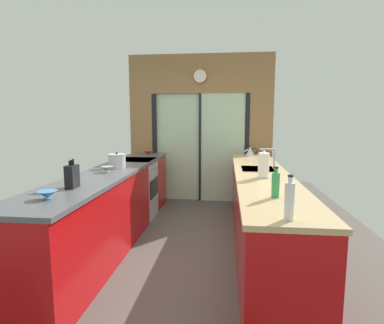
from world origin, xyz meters
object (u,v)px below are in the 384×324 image
at_px(mixing_bowl_mid, 107,169).
at_px(knife_block, 72,176).
at_px(soap_bottle_far, 276,184).
at_px(soap_bottle_near, 289,200).
at_px(mixing_bowl_near, 47,195).
at_px(paper_towel_roll, 264,165).
at_px(mixing_bowl_far, 148,152).
at_px(kettle, 250,151).
at_px(stock_pot, 117,161).
at_px(oven_range, 136,189).

bearing_deg(mixing_bowl_mid, knife_block, -90.00).
relative_size(mixing_bowl_mid, soap_bottle_far, 0.58).
distance_m(soap_bottle_near, soap_bottle_far, 0.56).
height_order(mixing_bowl_near, paper_towel_roll, paper_towel_roll).
xyz_separation_m(mixing_bowl_far, knife_block, (0.00, -2.75, 0.07)).
distance_m(kettle, soap_bottle_near, 3.38).
distance_m(mixing_bowl_near, knife_block, 0.41).
height_order(soap_bottle_far, paper_towel_roll, paper_towel_roll).
height_order(mixing_bowl_near, knife_block, knife_block).
bearing_deg(kettle, knife_block, -123.64).
height_order(soap_bottle_near, soap_bottle_far, soap_bottle_near).
xyz_separation_m(mixing_bowl_mid, soap_bottle_near, (1.78, -1.53, 0.09)).
bearing_deg(stock_pot, mixing_bowl_near, -90.00).
relative_size(mixing_bowl_far, knife_block, 0.74).
relative_size(mixing_bowl_near, knife_block, 0.58).
height_order(mixing_bowl_mid, mixing_bowl_far, mixing_bowl_mid).
relative_size(mixing_bowl_near, mixing_bowl_mid, 1.06).
xyz_separation_m(oven_range, mixing_bowl_near, (0.02, -2.41, 0.50)).
distance_m(kettle, soap_bottle_far, 2.83).
xyz_separation_m(oven_range, soap_bottle_far, (1.80, -2.15, 0.57)).
bearing_deg(soap_bottle_far, knife_block, 175.23).
bearing_deg(mixing_bowl_far, oven_range, -91.41).
height_order(oven_range, mixing_bowl_near, mixing_bowl_near).
bearing_deg(oven_range, mixing_bowl_far, 88.59).
relative_size(mixing_bowl_mid, knife_block, 0.54).
xyz_separation_m(mixing_bowl_far, stock_pot, (-0.00, -1.59, 0.06)).
bearing_deg(stock_pot, kettle, 40.40).
xyz_separation_m(stock_pot, paper_towel_roll, (1.78, -0.46, 0.04)).
bearing_deg(mixing_bowl_near, soap_bottle_far, 8.11).
height_order(soap_bottle_near, paper_towel_roll, paper_towel_roll).
bearing_deg(paper_towel_roll, mixing_bowl_far, 130.87).
bearing_deg(mixing_bowl_near, mixing_bowl_far, 90.00).
relative_size(kettle, soap_bottle_far, 0.93).
height_order(oven_range, mixing_bowl_far, mixing_bowl_far).
bearing_deg(mixing_bowl_mid, oven_range, 90.90).
relative_size(mixing_bowl_mid, soap_bottle_near, 0.51).
bearing_deg(mixing_bowl_mid, soap_bottle_near, -40.69).
bearing_deg(mixing_bowl_mid, soap_bottle_far, -28.68).
xyz_separation_m(oven_range, soap_bottle_near, (1.80, -2.71, 0.59)).
bearing_deg(kettle, mixing_bowl_mid, -133.88).
xyz_separation_m(stock_pot, kettle, (1.78, 1.52, -0.01)).
height_order(mixing_bowl_mid, kettle, kettle).
xyz_separation_m(mixing_bowl_far, paper_towel_roll, (1.78, -2.06, 0.10)).
height_order(stock_pot, paper_towel_roll, paper_towel_roll).
relative_size(kettle, soap_bottle_near, 0.81).
height_order(mixing_bowl_mid, soap_bottle_far, soap_bottle_far).
xyz_separation_m(mixing_bowl_mid, mixing_bowl_far, (0.00, 1.93, -0.01)).
distance_m(stock_pot, kettle, 2.34).
xyz_separation_m(mixing_bowl_near, stock_pot, (-0.00, 1.56, 0.05)).
xyz_separation_m(oven_range, mixing_bowl_mid, (0.02, -1.18, 0.50)).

